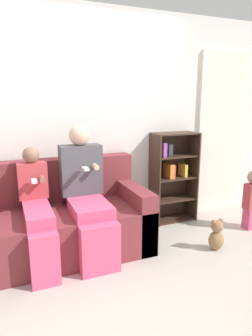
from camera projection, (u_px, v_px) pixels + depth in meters
The scene contains 8 objects.
ground_plane at pixel (104, 272), 2.75m from camera, with size 14.00×14.00×0.00m, color #BCB2A8.
back_wall at pixel (74, 124), 3.37m from camera, with size 10.00×0.06×2.55m.
curtain_panel at pixel (221, 134), 4.13m from camera, with size 0.76×0.04×2.16m.
couch at pixel (60, 223), 3.06m from camera, with size 1.77×0.88×0.92m.
adult_seated at pixel (86, 189), 2.97m from camera, with size 0.43×0.80×1.30m.
child_seated at pixel (38, 210), 2.76m from camera, with size 0.28×0.80×1.10m.
bookshelf at pixel (171, 174), 3.83m from camera, with size 0.57×0.30×1.14m.
teddy_bear at pixel (216, 235), 3.12m from camera, with size 0.17×0.14×0.34m.
Camera 1 is at (-0.75, -2.36, 1.55)m, focal length 32.00 mm.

